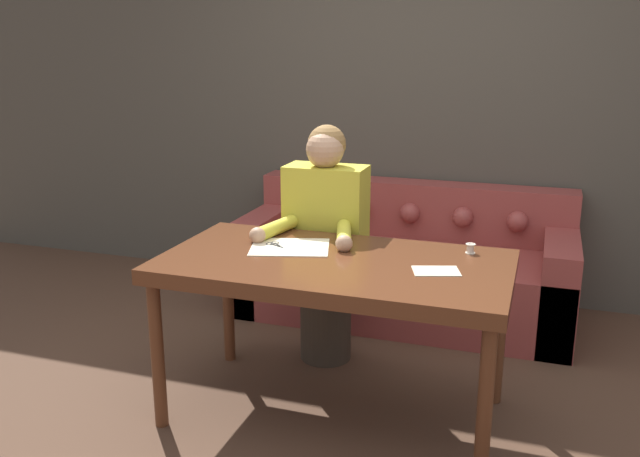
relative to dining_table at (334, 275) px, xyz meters
The scene contains 9 objects.
ground_plane 0.70m from the dining_table, 65.79° to the right, with size 16.00×16.00×0.00m, color #4C3323.
wall_back 1.89m from the dining_table, 88.70° to the left, with size 8.00×0.06×2.60m.
dining_table is the anchor object (origin of this frame).
couch 1.41m from the dining_table, 88.11° to the left, with size 2.08×0.88×0.80m.
person 0.58m from the dining_table, 112.31° to the left, with size 0.51×0.60×1.29m.
pattern_paper_main 0.28m from the dining_table, 157.62° to the left, with size 0.43×0.38×0.00m.
pattern_paper_offcut 0.46m from the dining_table, ahead, with size 0.22×0.19×0.00m.
scissors 0.34m from the dining_table, 162.08° to the left, with size 0.19×0.16×0.01m.
thread_spool 0.64m from the dining_table, 26.86° to the left, with size 0.04×0.04×0.05m.
Camera 1 is at (0.82, -2.64, 1.70)m, focal length 38.00 mm.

